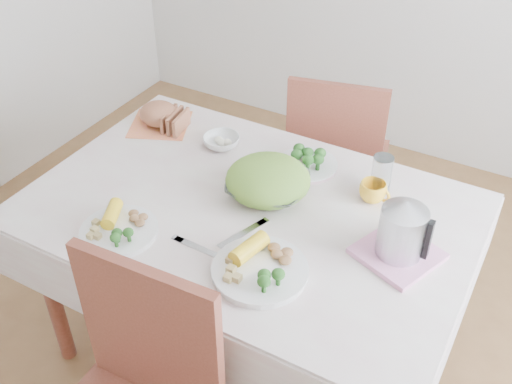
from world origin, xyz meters
The scene contains 17 objects.
floor centered at (0.00, 0.00, 0.00)m, with size 3.60×3.60×0.00m, color brown.
dining_table centered at (0.00, 0.00, 0.38)m, with size 1.40×0.90×0.75m, color brown.
tablecloth centered at (0.00, 0.00, 0.76)m, with size 1.50×1.00×0.01m, color beige.
chair_far centered at (0.01, 0.82, 0.47)m, with size 0.43×0.43×0.96m, color brown.
salad_bowl centered at (0.03, 0.09, 0.80)m, with size 0.28×0.28×0.07m, color white.
dinner_plate_left centered at (-0.29, -0.32, 0.77)m, with size 0.25×0.25×0.02m, color white.
dinner_plate_right centered at (0.19, -0.26, 0.77)m, with size 0.29×0.29×0.02m, color white.
broccoli_plate centered at (0.07, 0.31, 0.77)m, with size 0.23×0.23×0.02m, color beige.
napkin centered at (-0.59, 0.29, 0.76)m, with size 0.23×0.23×0.00m, color #DD7648.
bread_loaf centered at (-0.59, 0.29, 0.82)m, with size 0.16×0.15×0.10m, color brown.
fruit_bowl centered at (-0.28, 0.28, 0.78)m, with size 0.14×0.14×0.04m, color white.
yellow_mug centered at (0.36, 0.24, 0.80)m, with size 0.09×0.09×0.07m, color yellow.
glass_tumbler centered at (0.36, 0.31, 0.83)m, with size 0.07×0.07×0.14m, color white.
pink_tray centered at (0.52, 0.02, 0.77)m, with size 0.22×0.22×0.02m, color pink.
electric_kettle centered at (0.52, 0.02, 0.88)m, with size 0.14×0.14×0.20m, color #B2B5BA.
fork_right centered at (0.05, -0.13, 0.76)m, with size 0.02×0.20×0.00m, color silver.
knife centered at (-0.03, -0.26, 0.76)m, with size 0.02×0.19×0.00m, color silver.
Camera 1 is at (0.80, -1.38, 2.04)m, focal length 42.00 mm.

